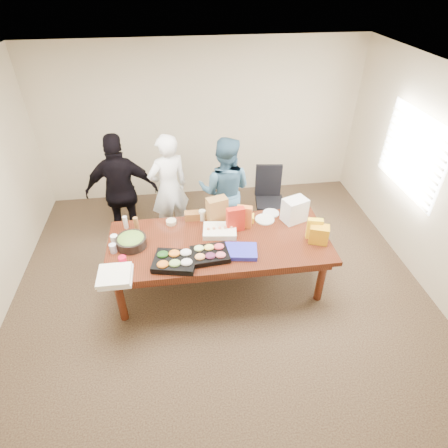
{
  "coord_description": "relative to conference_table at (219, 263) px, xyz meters",
  "views": [
    {
      "loc": [
        -0.42,
        -3.64,
        3.69
      ],
      "look_at": [
        0.08,
        0.1,
        0.93
      ],
      "focal_mm": 29.68,
      "sensor_mm": 36.0,
      "label": 1
    }
  ],
  "objects": [
    {
      "name": "floor",
      "position": [
        0.0,
        0.0,
        -0.39
      ],
      "size": [
        5.5,
        5.0,
        0.02
      ],
      "primitive_type": "cube",
      "color": "#47301E",
      "rests_on": "ground"
    },
    {
      "name": "ceiling",
      "position": [
        0.0,
        0.0,
        2.33
      ],
      "size": [
        5.5,
        5.0,
        0.02
      ],
      "primitive_type": "cube",
      "color": "white",
      "rests_on": "wall_back"
    },
    {
      "name": "wall_back",
      "position": [
        0.0,
        2.5,
        0.98
      ],
      "size": [
        5.5,
        0.04,
        2.7
      ],
      "primitive_type": "cube",
      "color": "beige",
      "rests_on": "floor"
    },
    {
      "name": "wall_front",
      "position": [
        0.0,
        -2.5,
        0.98
      ],
      "size": [
        5.5,
        0.04,
        2.7
      ],
      "primitive_type": "cube",
      "color": "beige",
      "rests_on": "floor"
    },
    {
      "name": "wall_right",
      "position": [
        2.75,
        0.0,
        0.98
      ],
      "size": [
        0.04,
        5.0,
        2.7
      ],
      "primitive_type": "cube",
      "color": "beige",
      "rests_on": "floor"
    },
    {
      "name": "window_panel",
      "position": [
        2.72,
        0.6,
        1.12
      ],
      "size": [
        0.03,
        1.4,
        1.1
      ],
      "primitive_type": "cube",
      "color": "white",
      "rests_on": "wall_right"
    },
    {
      "name": "window_blinds",
      "position": [
        2.68,
        0.6,
        1.12
      ],
      "size": [
        0.04,
        1.36,
        1.0
      ],
      "primitive_type": "cube",
      "color": "beige",
      "rests_on": "wall_right"
    },
    {
      "name": "conference_table",
      "position": [
        0.0,
        0.0,
        0.0
      ],
      "size": [
        2.8,
        1.2,
        0.75
      ],
      "primitive_type": "cube",
      "color": "#4C1C0F",
      "rests_on": "floor"
    },
    {
      "name": "office_chair",
      "position": [
        0.97,
        1.21,
        0.12
      ],
      "size": [
        0.57,
        0.57,
        0.99
      ],
      "primitive_type": "cube",
      "rotation": [
        0.0,
        0.0,
        -0.13
      ],
      "color": "black",
      "rests_on": "floor"
    },
    {
      "name": "person_center",
      "position": [
        -0.61,
        1.22,
        0.48
      ],
      "size": [
        0.74,
        0.63,
        1.71
      ],
      "primitive_type": "imported",
      "rotation": [
        0.0,
        0.0,
        3.58
      ],
      "color": "white",
      "rests_on": "floor"
    },
    {
      "name": "person_right",
      "position": [
        0.22,
        1.05,
        0.46
      ],
      "size": [
        0.97,
        0.86,
        1.68
      ],
      "primitive_type": "imported",
      "rotation": [
        0.0,
        0.0,
        2.83
      ],
      "color": "#355B77",
      "rests_on": "floor"
    },
    {
      "name": "person_left",
      "position": [
        -1.29,
        1.16,
        0.51
      ],
      "size": [
        1.04,
        0.44,
        1.77
      ],
      "primitive_type": "imported",
      "rotation": [
        0.0,
        0.0,
        3.15
      ],
      "color": "black",
      "rests_on": "floor"
    },
    {
      "name": "veggie_tray",
      "position": [
        -0.56,
        -0.36,
        0.41
      ],
      "size": [
        0.56,
        0.48,
        0.07
      ],
      "primitive_type": "cube",
      "rotation": [
        0.0,
        0.0,
        -0.22
      ],
      "color": "black",
      "rests_on": "conference_table"
    },
    {
      "name": "fruit_tray",
      "position": [
        -0.15,
        -0.29,
        0.41
      ],
      "size": [
        0.47,
        0.38,
        0.07
      ],
      "primitive_type": "cube",
      "rotation": [
        0.0,
        0.0,
        0.09
      ],
      "color": "black",
      "rests_on": "conference_table"
    },
    {
      "name": "sheet_cake",
      "position": [
        0.03,
        0.16,
        0.41
      ],
      "size": [
        0.46,
        0.37,
        0.07
      ],
      "primitive_type": "cube",
      "rotation": [
        0.0,
        0.0,
        -0.13
      ],
      "color": "white",
      "rests_on": "conference_table"
    },
    {
      "name": "salad_bowl",
      "position": [
        -1.09,
        0.05,
        0.44
      ],
      "size": [
        0.47,
        0.47,
        0.12
      ],
      "primitive_type": "cylinder",
      "rotation": [
        0.0,
        0.0,
        0.29
      ],
      "color": "black",
      "rests_on": "conference_table"
    },
    {
      "name": "chip_bag_blue",
      "position": [
        0.23,
        -0.28,
        0.4
      ],
      "size": [
        0.43,
        0.35,
        0.06
      ],
      "primitive_type": "cube",
      "rotation": [
        0.0,
        0.0,
        -0.16
      ],
      "color": "#2729BA",
      "rests_on": "conference_table"
    },
    {
      "name": "chip_bag_red",
      "position": [
        0.24,
        0.2,
        0.54
      ],
      "size": [
        0.24,
        0.12,
        0.34
      ],
      "primitive_type": "cube",
      "rotation": [
        0.0,
        0.0,
        0.12
      ],
      "color": "red",
      "rests_on": "conference_table"
    },
    {
      "name": "chip_bag_yellow",
      "position": [
        1.2,
        -0.09,
        0.52
      ],
      "size": [
        0.2,
        0.12,
        0.28
      ],
      "primitive_type": "cube",
      "rotation": [
        0.0,
        0.0,
        -0.24
      ],
      "color": "yellow",
      "rests_on": "conference_table"
    },
    {
      "name": "chip_bag_orange",
      "position": [
        0.37,
        0.26,
        0.53
      ],
      "size": [
        0.22,
        0.15,
        0.31
      ],
      "primitive_type": "cube",
      "rotation": [
        0.0,
        0.0,
        -0.31
      ],
      "color": "orange",
      "rests_on": "conference_table"
    },
    {
      "name": "mayo_jar",
      "position": [
        -0.17,
        0.49,
        0.45
      ],
      "size": [
        0.11,
        0.11,
        0.14
      ],
      "primitive_type": "cylinder",
      "rotation": [
        0.0,
        0.0,
        0.16
      ],
      "color": "white",
      "rests_on": "conference_table"
    },
    {
      "name": "mustard_bottle",
      "position": [
        0.12,
        0.44,
        0.46
      ],
      "size": [
        0.07,
        0.07,
        0.17
      ],
      "primitive_type": "cylinder",
      "rotation": [
        0.0,
        0.0,
        -0.15
      ],
      "color": "yellow",
      "rests_on": "conference_table"
    },
    {
      "name": "dressing_bottle",
      "position": [
        -1.04,
        0.36,
        0.47
      ],
      "size": [
        0.08,
        0.08,
        0.2
      ],
      "primitive_type": "cylinder",
      "rotation": [
        0.0,
        0.0,
        0.31
      ],
      "color": "brown",
      "rests_on": "conference_table"
    },
    {
      "name": "ranch_bottle",
      "position": [
        -1.19,
        0.44,
        0.46
      ],
      "size": [
        0.06,
        0.06,
        0.18
      ],
      "primitive_type": "cylinder",
      "rotation": [
        0.0,
        0.0,
        -0.01
      ],
      "color": "beige",
      "rests_on": "conference_table"
    },
    {
      "name": "banana_bunch",
      "position": [
        0.41,
        0.39,
        0.41
      ],
      "size": [
        0.26,
        0.18,
        0.08
      ],
      "primitive_type": "cube",
      "rotation": [
        0.0,
        0.0,
        -0.21
      ],
      "color": "yellow",
      "rests_on": "conference_table"
    },
    {
      "name": "bread_loaf",
      "position": [
        -0.27,
        0.52,
        0.43
      ],
      "size": [
        0.28,
        0.12,
        0.11
      ],
      "primitive_type": "cube",
      "rotation": [
        0.0,
        0.0,
        -0.02
      ],
      "color": "brown",
      "rests_on": "conference_table"
    },
    {
      "name": "kraft_bag",
      "position": [
        0.03,
        0.44,
        0.55
      ],
      "size": [
        0.3,
        0.23,
        0.35
      ],
      "primitive_type": "cube",
      "rotation": [
        0.0,
        0.0,
        0.29
      ],
      "color": "olive",
      "rests_on": "conference_table"
    },
    {
      "name": "red_cup",
      "position": [
        -1.16,
        -0.3,
        0.44
      ],
      "size": [
        0.11,
        0.11,
        0.12
      ],
      "primitive_type": "cylinder",
      "rotation": [
        0.0,
        0.0,
        0.27
      ],
      "color": "#BC0826",
      "rests_on": "conference_table"
    },
    {
      "name": "clear_cup_a",
      "position": [
        -1.3,
        -0.05,
        0.43
      ],
      "size": [
        0.1,
        0.1,
        0.12
      ],
      "primitive_type": "cylinder",
      "rotation": [
        0.0,
        0.0,
        0.25
      ],
      "color": "silver",
      "rests_on": "conference_table"
    },
    {
      "name": "clear_cup_b",
      "position": [
        -1.3,
        0.12,
        0.44
      ],
      "size": [
        0.1,
        0.1,
        0.12
      ],
      "primitive_type": "cylinder",
      "rotation": [
        0.0,
        0.0,
        -0.11
      ],
      "color": "white",
      "rests_on": "conference_table"
    },
    {
      "name": "pizza_box_lower",
      "position": [
        -1.22,
        -0.52,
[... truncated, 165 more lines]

